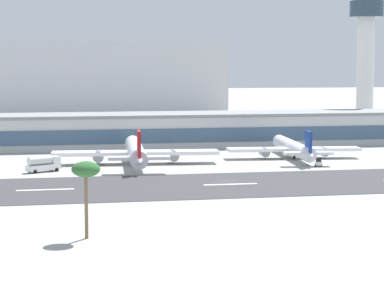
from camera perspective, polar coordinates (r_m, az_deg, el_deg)
ground_plane at (r=176.99m, az=2.60°, el=-2.74°), size 1400.00×1400.00×0.00m
runway_strip at (r=172.78m, az=2.94°, el=-2.94°), size 800.00×35.82×0.08m
runway_centreline_dash_3 at (r=167.84m, az=-10.58°, el=-3.27°), size 12.00×1.20×0.01m
runway_centreline_dash_4 at (r=172.67m, az=2.80°, el=-2.93°), size 12.00×1.20×0.01m
terminal_building at (r=254.15m, az=-0.43°, el=1.06°), size 200.65×22.60×10.72m
control_tower at (r=302.70m, az=12.46°, el=6.71°), size 13.49×13.49×51.00m
distant_hotel_block at (r=395.29m, az=-8.02°, el=4.61°), size 141.23×37.28×37.35m
airliner_red_tail_gate_0 at (r=207.69m, az=-4.08°, el=-0.57°), size 44.38×49.70×10.38m
airliner_navy_tail_gate_1 at (r=221.33m, az=7.42°, el=-0.32°), size 37.78×43.78×9.15m
service_fuel_truck_0 at (r=195.90m, az=-10.71°, el=-1.41°), size 8.69×6.40×3.95m
service_baggage_tug_2 at (r=206.29m, az=9.15°, el=-1.31°), size 2.69×3.54×2.20m
palm_tree_0 at (r=118.90m, az=-7.69°, el=-1.97°), size 4.32×4.32×11.74m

